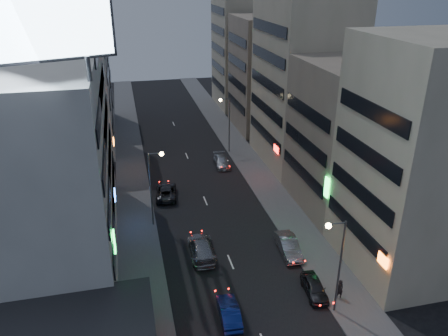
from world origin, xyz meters
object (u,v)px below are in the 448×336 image
object	(u,v)px
parked_car_right_far	(222,161)
person	(339,289)
parked_car_right_near	(314,287)
parked_car_right_mid	(288,246)
parked_car_left	(166,191)
road_car_silver	(201,248)
road_car_blue	(229,312)

from	to	relation	value
parked_car_right_far	person	xyz separation A→B (m)	(3.19, -28.14, 0.32)
parked_car_right_near	person	bearing A→B (deg)	-25.09
parked_car_right_mid	person	world-z (taller)	person
parked_car_right_far	person	world-z (taller)	person
parked_car_left	parked_car_right_far	xyz separation A→B (m)	(8.36, 7.35, -0.04)
parked_car_right_near	road_car_silver	distance (m)	10.88
road_car_silver	parked_car_left	bearing A→B (deg)	-78.74
parked_car_right_far	person	bearing A→B (deg)	-80.77
parked_car_right_mid	parked_car_right_near	bearing A→B (deg)	-86.43
person	parked_car_right_far	bearing A→B (deg)	-78.73
parked_car_right_near	road_car_blue	distance (m)	7.55
road_car_silver	parked_car_right_mid	bearing A→B (deg)	171.86
parked_car_left	road_car_silver	bearing A→B (deg)	105.23
parked_car_right_far	parked_car_right_mid	bearing A→B (deg)	-83.17
road_car_silver	parked_car_right_far	bearing A→B (deg)	-105.59
parked_car_right_near	person	distance (m)	1.99
road_car_silver	person	bearing A→B (deg)	141.46
parked_car_right_mid	person	distance (m)	7.11
parked_car_right_far	person	size ratio (longest dim) A/B	2.64
parked_car_left	person	size ratio (longest dim) A/B	2.93
parked_car_right_near	parked_car_left	xyz separation A→B (m)	(-9.86, 19.78, 0.05)
parked_car_right_far	road_car_silver	size ratio (longest dim) A/B	0.83
parked_car_right_near	parked_car_right_mid	world-z (taller)	parked_car_right_mid
parked_car_right_mid	road_car_silver	distance (m)	8.11
road_car_blue	road_car_silver	size ratio (longest dim) A/B	0.75
parked_car_left	person	bearing A→B (deg)	125.56
parked_car_right_mid	parked_car_right_far	size ratio (longest dim) A/B	1.02
parked_car_left	person	world-z (taller)	person
parked_car_right_mid	parked_car_right_far	distance (m)	21.28
parked_car_right_mid	parked_car_left	size ratio (longest dim) A/B	0.92
parked_car_right_mid	parked_car_right_far	bearing A→B (deg)	97.63
parked_car_right_near	road_car_silver	bearing A→B (deg)	142.89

